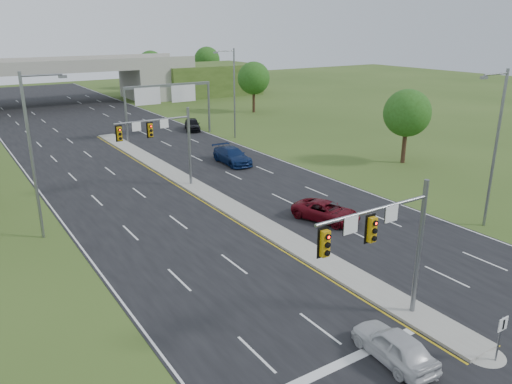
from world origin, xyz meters
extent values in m
plane|color=#354E1B|center=(0.00, 0.00, 0.00)|extent=(240.00, 240.00, 0.00)
cube|color=black|center=(0.00, 35.00, 0.01)|extent=(24.00, 160.00, 0.02)
cube|color=gray|center=(0.00, 23.00, 0.10)|extent=(2.00, 54.00, 0.16)
cone|color=gray|center=(0.00, -4.00, 0.10)|extent=(2.00, 2.00, 0.16)
cube|color=gold|center=(-1.15, 23.00, 0.03)|extent=(0.12, 54.00, 0.01)
cube|color=gold|center=(1.15, 23.00, 0.03)|extent=(0.12, 54.00, 0.01)
cube|color=silver|center=(-11.80, 35.00, 0.03)|extent=(0.12, 160.00, 0.01)
cube|color=silver|center=(11.80, 35.00, 0.03)|extent=(0.12, 160.00, 0.01)
cube|color=silver|center=(-6.50, -1.00, 0.03)|extent=(10.50, 0.50, 0.01)
cylinder|color=slate|center=(0.00, 0.00, 3.50)|extent=(0.24, 0.24, 7.00)
cylinder|color=slate|center=(-3.25, 0.00, 6.20)|extent=(6.50, 0.16, 0.16)
cube|color=#BD8B0B|center=(-3.58, -0.25, 5.45)|extent=(0.35, 0.25, 1.10)
cube|color=#BD8B0B|center=(-6.17, -0.25, 5.45)|extent=(0.35, 0.25, 1.10)
cube|color=black|center=(-3.58, -0.11, 5.45)|extent=(0.55, 0.04, 1.30)
cube|color=black|center=(-6.17, -0.11, 5.45)|extent=(0.55, 0.04, 1.30)
sphere|color=#FF0C05|center=(-3.58, -0.38, 5.80)|extent=(0.20, 0.20, 0.20)
sphere|color=#FF0C05|center=(-6.17, -0.38, 5.80)|extent=(0.20, 0.20, 0.20)
cube|color=white|center=(-4.68, -0.10, 5.85)|extent=(0.75, 0.04, 0.75)
cube|color=white|center=(-2.27, -0.10, 5.85)|extent=(0.75, 0.04, 0.75)
cylinder|color=slate|center=(0.00, 25.00, 3.50)|extent=(0.24, 0.24, 7.00)
cylinder|color=slate|center=(-3.25, 25.00, 6.20)|extent=(6.50, 0.16, 0.16)
cube|color=#BD8B0B|center=(-3.58, 24.75, 5.45)|extent=(0.35, 0.25, 1.10)
cube|color=#BD8B0B|center=(-6.17, 24.75, 5.45)|extent=(0.35, 0.25, 1.10)
cube|color=black|center=(-3.58, 24.89, 5.45)|extent=(0.55, 0.04, 1.30)
cube|color=black|center=(-6.17, 24.89, 5.45)|extent=(0.55, 0.04, 1.30)
sphere|color=#FF0C05|center=(-3.58, 24.62, 5.80)|extent=(0.20, 0.20, 0.20)
sphere|color=#FF0C05|center=(-6.17, 24.62, 5.80)|extent=(0.20, 0.20, 0.20)
cube|color=white|center=(-4.68, 24.90, 5.85)|extent=(0.75, 0.04, 0.75)
cube|color=white|center=(-2.27, 24.90, 5.85)|extent=(0.75, 0.04, 0.75)
cylinder|color=slate|center=(0.00, -4.50, 1.10)|extent=(0.08, 0.08, 2.20)
cube|color=white|center=(0.00, -4.55, 1.90)|extent=(0.60, 0.04, 0.60)
cube|color=black|center=(0.00, -4.58, 1.90)|extent=(0.10, 0.02, 0.45)
cylinder|color=slate|center=(1.20, 45.00, 3.30)|extent=(0.28, 0.28, 6.60)
cylinder|color=slate|center=(12.50, 45.00, 3.30)|extent=(0.28, 0.28, 6.60)
cube|color=slate|center=(6.85, 45.00, 6.50)|extent=(11.50, 0.35, 0.35)
cube|color=#0B531A|center=(4.00, 44.80, 5.40)|extent=(3.20, 0.08, 2.00)
cube|color=#0B531A|center=(8.80, 44.80, 5.40)|extent=(3.20, 0.08, 2.00)
cube|color=silver|center=(4.00, 44.75, 5.40)|extent=(3.30, 0.03, 2.10)
cube|color=silver|center=(8.80, 44.75, 5.40)|extent=(3.30, 0.03, 2.10)
cube|color=gray|center=(17.00, 80.00, 3.00)|extent=(6.00, 12.00, 6.00)
cube|color=#354E1B|center=(30.00, 80.00, 3.00)|extent=(20.00, 14.00, 6.00)
cube|color=gray|center=(0.00, 80.00, 6.60)|extent=(50.00, 12.00, 1.20)
cube|color=gray|center=(0.00, 74.20, 7.65)|extent=(50.00, 0.40, 0.90)
cube|color=gray|center=(0.00, 85.80, 7.65)|extent=(50.00, 0.40, 0.90)
cylinder|color=slate|center=(-13.50, 20.00, 5.50)|extent=(0.20, 0.20, 11.00)
cylinder|color=slate|center=(-12.25, 20.00, 10.70)|extent=(2.50, 0.12, 0.12)
cube|color=slate|center=(-11.00, 20.00, 10.55)|extent=(0.50, 0.25, 0.18)
cylinder|color=slate|center=(13.50, 5.00, 5.50)|extent=(0.20, 0.20, 11.00)
cylinder|color=slate|center=(12.25, 5.00, 10.70)|extent=(2.50, 0.12, 0.12)
cube|color=slate|center=(11.00, 5.00, 10.55)|extent=(0.50, 0.25, 0.18)
cylinder|color=slate|center=(13.50, 40.00, 5.50)|extent=(0.20, 0.20, 11.00)
cylinder|color=slate|center=(12.25, 40.00, 10.70)|extent=(2.50, 0.12, 0.12)
cube|color=slate|center=(11.00, 40.00, 10.55)|extent=(0.50, 0.25, 0.18)
cylinder|color=#382316|center=(22.00, 20.00, 2.00)|extent=(0.44, 0.44, 4.00)
sphere|color=#234913|center=(22.00, 20.00, 5.20)|extent=(4.80, 4.80, 4.80)
cylinder|color=#382316|center=(26.00, 55.00, 2.12)|extent=(0.44, 0.44, 4.25)
sphere|color=#234913|center=(26.00, 55.00, 5.53)|extent=(5.20, 5.20, 5.20)
cylinder|color=#382316|center=(24.00, 94.00, 2.12)|extent=(0.44, 0.44, 4.25)
sphere|color=#234913|center=(24.00, 94.00, 5.53)|extent=(5.60, 5.60, 5.60)
cylinder|color=#382316|center=(38.00, 94.00, 2.25)|extent=(0.44, 0.44, 4.50)
sphere|color=#234913|center=(38.00, 94.00, 5.85)|extent=(6.00, 6.00, 6.00)
imported|color=silver|center=(-3.56, -2.00, 0.73)|extent=(2.03, 4.31, 1.43)
imported|color=#590812|center=(4.57, 11.89, 0.73)|extent=(3.83, 5.56, 1.41)
imported|color=#0C1E49|center=(6.85, 29.35, 0.84)|extent=(2.53, 5.74, 1.64)
imported|color=black|center=(11.00, 47.16, 0.82)|extent=(3.46, 5.09, 1.61)
camera|label=1|loc=(-18.33, -13.92, 13.70)|focal=35.00mm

